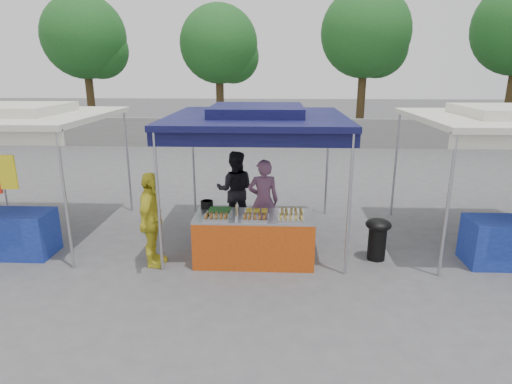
{
  "coord_description": "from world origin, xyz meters",
  "views": [
    {
      "loc": [
        0.34,
        -6.86,
        3.23
      ],
      "look_at": [
        0.0,
        0.6,
        1.05
      ],
      "focal_mm": 30.0,
      "sensor_mm": 36.0,
      "label": 1
    }
  ],
  "objects_px": {
    "wok_burner": "(378,235)",
    "customer_person": "(152,220)",
    "helper_man": "(235,190)",
    "vendor_woman": "(263,201)",
    "vendor_table": "(254,239)",
    "cooking_pot": "(207,204)"
  },
  "relations": [
    {
      "from": "wok_burner",
      "to": "customer_person",
      "type": "relative_size",
      "value": 0.46
    },
    {
      "from": "vendor_table",
      "to": "helper_man",
      "type": "xyz_separation_m",
      "value": [
        -0.48,
        1.67,
        0.38
      ]
    },
    {
      "from": "cooking_pot",
      "to": "vendor_woman",
      "type": "xyz_separation_m",
      "value": [
        0.98,
        0.61,
        -0.11
      ]
    },
    {
      "from": "helper_man",
      "to": "customer_person",
      "type": "xyz_separation_m",
      "value": [
        -1.21,
        -1.88,
        -0.0
      ]
    },
    {
      "from": "cooking_pot",
      "to": "wok_burner",
      "type": "distance_m",
      "value": 3.02
    },
    {
      "from": "cooking_pot",
      "to": "customer_person",
      "type": "bearing_deg",
      "value": -146.34
    },
    {
      "from": "cooking_pot",
      "to": "customer_person",
      "type": "distance_m",
      "value": 1.01
    },
    {
      "from": "vendor_woman",
      "to": "customer_person",
      "type": "xyz_separation_m",
      "value": [
        -1.82,
        -1.17,
        0.01
      ]
    },
    {
      "from": "customer_person",
      "to": "vendor_woman",
      "type": "bearing_deg",
      "value": -56.83
    },
    {
      "from": "vendor_table",
      "to": "cooking_pot",
      "type": "distance_m",
      "value": 1.04
    },
    {
      "from": "customer_person",
      "to": "helper_man",
      "type": "bearing_deg",
      "value": -32.39
    },
    {
      "from": "helper_man",
      "to": "vendor_woman",
      "type": "bearing_deg",
      "value": 130.19
    },
    {
      "from": "vendor_woman",
      "to": "customer_person",
      "type": "distance_m",
      "value": 2.16
    },
    {
      "from": "helper_man",
      "to": "wok_burner",
      "type": "bearing_deg",
      "value": 150.37
    },
    {
      "from": "cooking_pot",
      "to": "customer_person",
      "type": "height_order",
      "value": "customer_person"
    },
    {
      "from": "vendor_table",
      "to": "cooking_pot",
      "type": "bearing_deg",
      "value": 157.6
    },
    {
      "from": "helper_man",
      "to": "customer_person",
      "type": "relative_size",
      "value": 1.0
    },
    {
      "from": "vendor_woman",
      "to": "helper_man",
      "type": "relative_size",
      "value": 0.99
    },
    {
      "from": "helper_man",
      "to": "customer_person",
      "type": "distance_m",
      "value": 2.24
    },
    {
      "from": "vendor_table",
      "to": "vendor_woman",
      "type": "bearing_deg",
      "value": 82.46
    },
    {
      "from": "vendor_table",
      "to": "customer_person",
      "type": "distance_m",
      "value": 1.74
    },
    {
      "from": "vendor_table",
      "to": "vendor_woman",
      "type": "xyz_separation_m",
      "value": [
        0.13,
        0.96,
        0.38
      ]
    }
  ]
}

